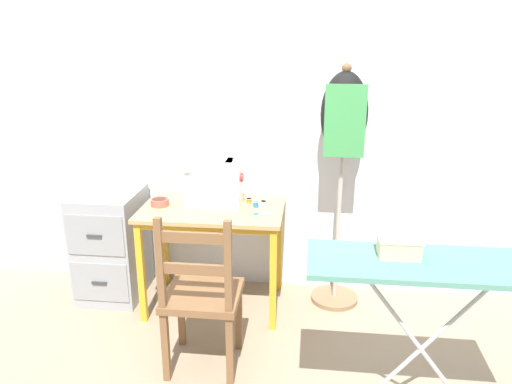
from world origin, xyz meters
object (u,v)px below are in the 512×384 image
Objects in this scene: fabric_bowl at (160,202)px; thread_spool_mid_table at (256,205)px; thread_spool_far_edge at (264,204)px; wooden_chair at (201,297)px; sewing_machine at (217,184)px; dress_form at (343,134)px; scissors at (260,214)px; ironing_board at (430,272)px; storage_box at (399,247)px; thread_spool_near_machine at (249,201)px; filing_cabinet at (112,244)px.

thread_spool_mid_table is (0.62, 0.03, -0.00)m from fabric_bowl.
thread_spool_far_edge reaches higher than thread_spool_mid_table.
thread_spool_mid_table is at bearing 2.44° from fabric_bowl.
fabric_bowl is 0.13× the size of wooden_chair.
dress_form reaches higher than sewing_machine.
ironing_board reaches higher than scissors.
storage_box is at bearing -50.11° from scissors.
ironing_board is (0.33, -1.10, -0.36)m from dress_form.
thread_spool_mid_table is 0.24× the size of storage_box.
sewing_machine reaches higher than thread_spool_far_edge.
scissors is at bearing -154.63° from dress_form.
thread_spool_far_edge is 0.05× the size of wooden_chair.
wooden_chair is (0.04, -0.71, -0.41)m from sewing_machine.
thread_spool_near_machine is at bearing -174.75° from dress_form.
dress_form is (0.74, 0.80, 0.73)m from wooden_chair.
sewing_machine reaches higher than scissors.
dress_form is at bearing 5.25° from thread_spool_near_machine.
sewing_machine is 0.40× the size of wooden_chair.
sewing_machine reaches higher than fabric_bowl.
thread_spool_far_edge is at bearing -166.23° from dress_form.
sewing_machine is 2.00× the size of storage_box.
filing_cabinet is (-0.75, 0.02, -0.47)m from sewing_machine.
filing_cabinet reaches higher than thread_spool_mid_table.
thread_spool_near_machine is 0.97× the size of thread_spool_mid_table.
thread_spool_far_edge is at bearing 3.07° from fabric_bowl.
storage_box is (0.94, -0.26, 0.45)m from wooden_chair.
thread_spool_far_edge is 0.66m from dress_form.
storage_box is (0.20, -1.06, -0.28)m from dress_form.
thread_spool_far_edge is (0.01, 0.12, 0.02)m from scissors.
filing_cabinet is at bearing 137.49° from wooden_chair.
filing_cabinet is 4.07× the size of storage_box.
thread_spool_far_edge is 1.18m from storage_box.
ironing_board is at bearing -32.71° from fabric_bowl.
sewing_machine is 0.88m from filing_cabinet.
thread_spool_near_machine is at bearing 125.66° from thread_spool_mid_table.
thread_spool_far_edge is at bearing 129.48° from ironing_board.
wooden_chair is at bearing -110.77° from thread_spool_far_edge.
ironing_board is at bearing -48.98° from thread_spool_near_machine.
sewing_machine is 1.50m from ironing_board.
thread_spool_mid_table reaches higher than scissors.
dress_form is (0.58, 0.05, 0.44)m from thread_spool_near_machine.
dress_form reaches higher than fabric_bowl.
wooden_chair is at bearing 164.64° from storage_box.
filing_cabinet is (-0.95, -0.03, -0.34)m from thread_spool_near_machine.
thread_spool_mid_table is 0.03× the size of dress_form.
ironing_board is (1.11, -1.01, -0.04)m from sewing_machine.
wooden_chair is at bearing -113.58° from scissors.
dress_form is 8.63× the size of storage_box.
ironing_board is (0.91, -1.05, 0.08)m from thread_spool_near_machine.
scissors is at bearing -8.49° from filing_cabinet.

